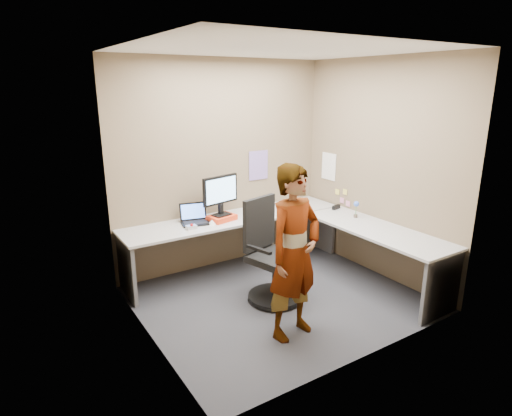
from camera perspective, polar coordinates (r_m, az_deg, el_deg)
ground at (r=5.03m, az=3.07°, el=-11.98°), size 3.00×3.00×0.00m
wall_back at (r=5.63m, az=-4.46°, el=5.68°), size 3.00×0.00×3.00m
wall_right at (r=5.55m, az=16.04°, el=4.93°), size 0.00×2.70×2.70m
wall_left at (r=3.89m, az=-14.89°, el=0.41°), size 0.00×2.70×2.70m
ceiling at (r=4.45m, az=3.62°, el=20.38°), size 3.00×3.00×0.00m
desk at (r=5.31m, az=4.58°, el=-3.48°), size 2.98×2.58×0.73m
paper_ream at (r=5.37m, az=-4.59°, el=-1.30°), size 0.37×0.31×0.07m
monitor at (r=5.30m, az=-4.76°, el=2.12°), size 0.52×0.20×0.50m
laptop at (r=5.31m, az=-8.23°, el=-1.32°), size 0.38×0.34×0.24m
trackball_mouse at (r=5.09m, az=-8.60°, el=-2.52°), size 0.12×0.08×0.07m
origami at (r=5.22m, az=-5.90°, el=-1.89°), size 0.10×0.10×0.06m
stapler at (r=5.94m, az=10.64°, el=0.13°), size 0.16×0.08×0.05m
flower at (r=5.59m, az=13.21°, el=0.17°), size 0.07×0.07×0.22m
calendar_purple at (r=5.91m, az=0.33°, el=5.72°), size 0.30×0.01×0.40m
calendar_white at (r=6.18m, az=9.68°, el=5.49°), size 0.01×0.28×0.38m
sticky_note_a at (r=5.99m, az=11.78°, el=2.11°), size 0.01×0.07×0.07m
sticky_note_b at (r=6.06m, az=11.38°, el=1.02°), size 0.01×0.07×0.07m
sticky_note_c at (r=5.98m, az=12.16°, el=0.57°), size 0.01×0.07×0.07m
sticky_note_d at (r=6.11m, az=10.79°, el=2.13°), size 0.01×0.07×0.07m
office_chair at (r=4.84m, az=1.94°, el=-6.96°), size 0.65×0.63×1.15m
person at (r=4.05m, az=5.13°, el=-6.00°), size 0.68×0.51×1.70m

